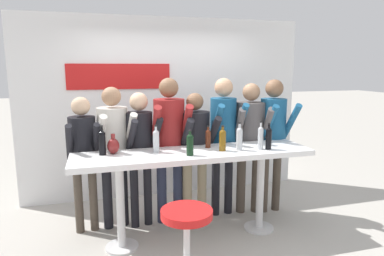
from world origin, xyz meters
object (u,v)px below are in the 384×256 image
bar_stool (187,235)px  wine_bottle_1 (156,140)px  wine_bottle_0 (239,138)px  wine_bottle_7 (102,141)px  person_center_right (195,143)px  wine_bottle_5 (190,144)px  person_left (113,142)px  person_center_left (140,144)px  wine_bottle_3 (269,137)px  person_right (223,131)px  person_rightmost (273,130)px  wine_bottle_4 (223,139)px  person_far_left (83,149)px  person_center (169,135)px  person_far_right (250,134)px  wine_bottle_6 (261,137)px  tasting_table (194,164)px  decorative_vase (113,146)px  wine_bottle_2 (208,138)px

bar_stool → wine_bottle_1: (-0.10, 0.91, 0.68)m
wine_bottle_0 → wine_bottle_7: (-1.49, 0.20, 0.00)m
person_center_right → wine_bottle_5: bearing=-117.8°
person_left → person_center_right: 1.00m
person_center_left → wine_bottle_3: 1.51m
person_right → wine_bottle_7: size_ratio=5.70×
person_rightmost → wine_bottle_4: person_rightmost is taller
person_far_left → person_right: 1.74m
person_left → person_right: person_right is taller
person_center → person_far_right: bearing=2.4°
person_center → person_right: bearing=5.0°
bar_stool → person_rightmost: 2.08m
wine_bottle_5 → person_far_right: bearing=32.5°
person_rightmost → wine_bottle_6: bearing=-132.0°
wine_bottle_4 → wine_bottle_5: wine_bottle_4 is taller
wine_bottle_3 → tasting_table: bearing=171.7°
tasting_table → person_rightmost: 1.32m
tasting_table → wine_bottle_3: bearing=-8.3°
person_center_right → decorative_vase: 1.06m
wine_bottle_1 → wine_bottle_7: (-0.57, 0.05, 0.01)m
wine_bottle_0 → person_far_left: bearing=161.3°
person_right → person_far_right: 0.37m
person_left → person_rightmost: (2.06, -0.10, 0.05)m
person_rightmost → wine_bottle_3: bearing=-124.9°
person_far_left → person_center_right: (1.34, -0.05, -0.01)m
tasting_table → person_center_left: 0.74m
bar_stool → person_left: bearing=111.5°
person_right → wine_bottle_0: 0.60m
wine_bottle_5 → wine_bottle_7: bearing=162.7°
person_left → wine_bottle_4: (1.16, -0.58, 0.09)m
wine_bottle_0 → wine_bottle_5: wine_bottle_0 is taller
person_center → wine_bottle_3: 1.19m
person_center_right → person_far_right: person_far_right is taller
wine_bottle_2 → wine_bottle_3: 0.69m
tasting_table → wine_bottle_3: size_ratio=8.75×
wine_bottle_1 → wine_bottle_3: size_ratio=1.00×
person_center → decorative_vase: size_ratio=8.31×
person_rightmost → wine_bottle_1: 1.67m
wine_bottle_5 → wine_bottle_3: bearing=1.3°
person_center_left → wine_bottle_4: bearing=-42.3°
bar_stool → person_center: person_center is taller
wine_bottle_4 → bar_stool: bearing=-128.8°
tasting_table → person_far_left: (-1.19, 0.51, 0.13)m
person_far_left → wine_bottle_4: 1.61m
wine_bottle_1 → wine_bottle_5: size_ratio=1.11×
wine_bottle_1 → decorative_vase: bearing=172.0°
person_center_right → bar_stool: bearing=-116.1°
wine_bottle_0 → wine_bottle_5: bearing=-173.0°
decorative_vase → wine_bottle_2: bearing=-0.7°
person_left → person_center_right: size_ratio=1.05×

